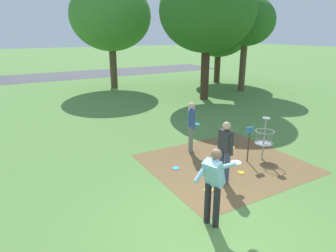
{
  "coord_description": "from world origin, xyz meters",
  "views": [
    {
      "loc": [
        -3.28,
        -3.85,
        3.9
      ],
      "look_at": [
        1.19,
        3.98,
        1.0
      ],
      "focal_mm": 31.29,
      "sensor_mm": 36.0,
      "label": 1
    }
  ],
  "objects_px": {
    "frisbee_far_left": "(208,190)",
    "player_waiting_right": "(191,124)",
    "tree_near_left": "(246,22)",
    "tree_mid_left": "(111,16)",
    "player_waiting_left": "(214,182)",
    "frisbee_near_basket": "(241,173)",
    "frisbee_scattered_a": "(220,156)",
    "tree_near_right": "(219,29)",
    "tree_mid_center": "(207,11)",
    "player_throwing": "(225,149)",
    "disc_golf_basket": "(263,137)",
    "frisbee_far_right": "(176,168)",
    "frisbee_mid_grass": "(213,163)"
  },
  "relations": [
    {
      "from": "frisbee_far_left",
      "to": "player_waiting_right",
      "type": "bearing_deg",
      "value": 66.12
    },
    {
      "from": "tree_near_left",
      "to": "tree_mid_left",
      "type": "distance_m",
      "value": 9.14
    },
    {
      "from": "tree_mid_left",
      "to": "tree_near_left",
      "type": "bearing_deg",
      "value": -37.83
    },
    {
      "from": "player_waiting_left",
      "to": "player_waiting_right",
      "type": "height_order",
      "value": "same"
    },
    {
      "from": "frisbee_near_basket",
      "to": "tree_mid_left",
      "type": "relative_size",
      "value": 0.03
    },
    {
      "from": "frisbee_far_left",
      "to": "frisbee_scattered_a",
      "type": "height_order",
      "value": "same"
    },
    {
      "from": "tree_near_right",
      "to": "tree_mid_left",
      "type": "relative_size",
      "value": 0.85
    },
    {
      "from": "tree_mid_center",
      "to": "frisbee_near_basket",
      "type": "bearing_deg",
      "value": -120.14
    },
    {
      "from": "tree_near_left",
      "to": "frisbee_scattered_a",
      "type": "bearing_deg",
      "value": -136.28
    },
    {
      "from": "frisbee_scattered_a",
      "to": "tree_mid_center",
      "type": "xyz_separation_m",
      "value": [
        4.75,
        7.33,
        5.01
      ]
    },
    {
      "from": "tree_near_right",
      "to": "player_waiting_right",
      "type": "bearing_deg",
      "value": -132.07
    },
    {
      "from": "tree_mid_left",
      "to": "tree_mid_center",
      "type": "bearing_deg",
      "value": -62.01
    },
    {
      "from": "tree_mid_left",
      "to": "player_throwing",
      "type": "bearing_deg",
      "value": -98.74
    },
    {
      "from": "frisbee_scattered_a",
      "to": "disc_golf_basket",
      "type": "bearing_deg",
      "value": -39.44
    },
    {
      "from": "frisbee_near_basket",
      "to": "frisbee_scattered_a",
      "type": "xyz_separation_m",
      "value": [
        0.21,
        1.22,
        0.0
      ]
    },
    {
      "from": "tree_mid_left",
      "to": "disc_golf_basket",
      "type": "bearing_deg",
      "value": -91.33
    },
    {
      "from": "player_throwing",
      "to": "frisbee_far_left",
      "type": "distance_m",
      "value": 1.17
    },
    {
      "from": "disc_golf_basket",
      "to": "frisbee_far_left",
      "type": "bearing_deg",
      "value": -164.5
    },
    {
      "from": "player_throwing",
      "to": "tree_mid_center",
      "type": "bearing_deg",
      "value": 56.53
    },
    {
      "from": "player_waiting_left",
      "to": "disc_golf_basket",
      "type": "bearing_deg",
      "value": 28.69
    },
    {
      "from": "frisbee_near_basket",
      "to": "frisbee_far_left",
      "type": "xyz_separation_m",
      "value": [
        -1.43,
        -0.32,
        0.0
      ]
    },
    {
      "from": "player_waiting_left",
      "to": "tree_mid_left",
      "type": "relative_size",
      "value": 0.23
    },
    {
      "from": "frisbee_far_right",
      "to": "tree_near_right",
      "type": "relative_size",
      "value": 0.03
    },
    {
      "from": "player_waiting_left",
      "to": "player_waiting_right",
      "type": "xyz_separation_m",
      "value": [
        1.85,
        3.56,
        -0.02
      ]
    },
    {
      "from": "frisbee_scattered_a",
      "to": "tree_mid_center",
      "type": "bearing_deg",
      "value": 57.04
    },
    {
      "from": "tree_near_left",
      "to": "frisbee_far_right",
      "type": "bearing_deg",
      "value": -141.32
    },
    {
      "from": "disc_golf_basket",
      "to": "frisbee_mid_grass",
      "type": "xyz_separation_m",
      "value": [
        -1.52,
        0.49,
        -0.74
      ]
    },
    {
      "from": "tree_mid_center",
      "to": "tree_near_right",
      "type": "bearing_deg",
      "value": 44.63
    },
    {
      "from": "player_throwing",
      "to": "tree_near_left",
      "type": "relative_size",
      "value": 0.28
    },
    {
      "from": "player_waiting_right",
      "to": "frisbee_mid_grass",
      "type": "xyz_separation_m",
      "value": [
        0.04,
        -1.2,
        -0.96
      ]
    },
    {
      "from": "player_throwing",
      "to": "frisbee_far_right",
      "type": "height_order",
      "value": "player_throwing"
    },
    {
      "from": "frisbee_far_right",
      "to": "frisbee_scattered_a",
      "type": "relative_size",
      "value": 1.06
    },
    {
      "from": "disc_golf_basket",
      "to": "frisbee_near_basket",
      "type": "distance_m",
      "value": 1.47
    },
    {
      "from": "frisbee_near_basket",
      "to": "frisbee_far_right",
      "type": "relative_size",
      "value": 0.94
    },
    {
      "from": "disc_golf_basket",
      "to": "frisbee_mid_grass",
      "type": "height_order",
      "value": "disc_golf_basket"
    },
    {
      "from": "tree_mid_center",
      "to": "disc_golf_basket",
      "type": "bearing_deg",
      "value": -114.78
    },
    {
      "from": "frisbee_near_basket",
      "to": "frisbee_scattered_a",
      "type": "height_order",
      "value": "same"
    },
    {
      "from": "disc_golf_basket",
      "to": "frisbee_far_right",
      "type": "bearing_deg",
      "value": 164.06
    },
    {
      "from": "player_waiting_right",
      "to": "tree_mid_center",
      "type": "height_order",
      "value": "tree_mid_center"
    },
    {
      "from": "frisbee_far_left",
      "to": "tree_near_left",
      "type": "height_order",
      "value": "tree_near_left"
    },
    {
      "from": "frisbee_far_left",
      "to": "tree_mid_left",
      "type": "bearing_deg",
      "value": 79.02
    },
    {
      "from": "frisbee_far_right",
      "to": "frisbee_scattered_a",
      "type": "xyz_separation_m",
      "value": [
        1.72,
        0.04,
        0.0
      ]
    },
    {
      "from": "player_waiting_left",
      "to": "tree_mid_left",
      "type": "xyz_separation_m",
      "value": [
        3.75,
        16.45,
        3.96
      ]
    },
    {
      "from": "frisbee_far_left",
      "to": "tree_near_left",
      "type": "bearing_deg",
      "value": 43.66
    },
    {
      "from": "disc_golf_basket",
      "to": "tree_near_right",
      "type": "relative_size",
      "value": 0.22
    },
    {
      "from": "frisbee_near_basket",
      "to": "tree_near_left",
      "type": "distance_m",
      "value": 13.61
    },
    {
      "from": "tree_mid_center",
      "to": "tree_mid_left",
      "type": "bearing_deg",
      "value": 117.99
    },
    {
      "from": "player_waiting_left",
      "to": "frisbee_mid_grass",
      "type": "xyz_separation_m",
      "value": [
        1.89,
        2.35,
        -0.98
      ]
    },
    {
      "from": "frisbee_near_basket",
      "to": "frisbee_far_left",
      "type": "relative_size",
      "value": 0.83
    },
    {
      "from": "player_waiting_right",
      "to": "tree_mid_center",
      "type": "relative_size",
      "value": 0.23
    }
  ]
}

